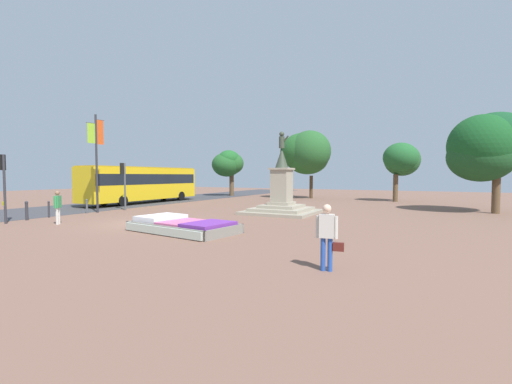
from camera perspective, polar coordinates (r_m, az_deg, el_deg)
name	(u,v)px	position (r m, az deg, el deg)	size (l,w,h in m)	color
ground_plane	(142,223)	(18.79, -18.50, -4.99)	(95.28, 95.28, 0.00)	brown
street_asphalt_strip	(24,213)	(27.51, -34.24, -2.90)	(7.45, 83.37, 0.01)	#3D3D42
flower_planter	(181,226)	(15.60, -12.35, -5.53)	(5.22, 3.14, 0.62)	#38281C
statue_monument	(282,198)	(22.47, 4.28, -1.06)	(4.45, 4.45, 5.34)	gray
traffic_light_near_crossing	(3,176)	(21.88, -36.53, 2.15)	(0.41, 0.29, 3.57)	#2D2D33
traffic_light_mid_block	(124,178)	(26.24, -21.19, 2.26)	(0.41, 0.29, 3.39)	#4C5156
banner_pole	(96,158)	(25.25, -25.05, 5.20)	(0.14, 1.30, 6.53)	#2D2D33
city_bus	(143,182)	(32.57, -18.37, 1.54)	(2.55, 11.95, 3.25)	gold
pedestrian_with_handbag	(327,233)	(9.12, 11.83, -6.76)	(0.73, 0.28, 1.74)	#264CA5
pedestrian_crossing_plaza	(58,205)	(20.10, -30.16, -1.88)	(0.39, 0.49, 1.71)	beige
kerb_bollard_mid_a	(27,210)	(22.90, -33.90, -2.52)	(0.17, 0.17, 1.08)	#2D2D33
kerb_bollard_mid_b	(49,209)	(23.69, -31.26, -2.42)	(0.12, 0.12, 0.99)	#2D2D33
kerb_bollard_north	(87,206)	(25.13, -26.36, -2.08)	(0.14, 0.14, 0.94)	#4C5156
park_tree_far_left	(487,147)	(27.49, 34.06, 6.26)	(5.17, 5.03, 6.69)	brown
park_tree_behind_statue	(229,163)	(41.76, -4.59, 4.78)	(3.71, 3.76, 5.55)	brown
park_tree_far_right	(401,159)	(35.51, 23.07, 5.09)	(3.34, 3.72, 5.59)	brown
park_tree_street_side	(306,154)	(37.37, 8.39, 6.32)	(5.59, 5.03, 7.26)	#4C3823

